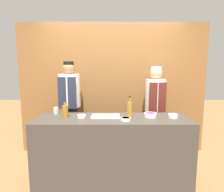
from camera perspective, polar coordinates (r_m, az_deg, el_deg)
ground_plane at (r=2.92m, az=0.01°, el=-24.42°), size 14.00×14.00×0.00m
cabinet_wall at (r=3.56m, az=-0.05°, el=2.19°), size 3.45×0.18×2.40m
counter at (r=2.70m, az=0.01°, el=-16.16°), size 2.07×0.63×0.92m
sauce_bowl_brown at (r=2.41m, az=3.99°, el=-6.96°), size 0.13×0.13×0.04m
sauce_bowl_white at (r=2.67m, az=17.91°, el=-5.72°), size 0.13×0.13×0.05m
sauce_bowl_purple at (r=2.63m, az=11.38°, el=-5.61°), size 0.17×0.17×0.06m
sauce_bowl_green at (r=2.58m, az=-9.43°, el=-6.05°), size 0.11×0.11×0.04m
cutting_board at (r=2.59m, az=-2.16°, el=-6.19°), size 0.38×0.20×0.02m
bottle_amber at (r=2.62m, az=-14.27°, el=-4.44°), size 0.08×0.08×0.23m
bottle_vinegar at (r=2.49m, az=5.22°, el=-4.20°), size 0.07×0.07×0.30m
cup_steel at (r=2.87m, az=-16.88°, el=-4.30°), size 0.07×0.07×0.10m
chef_left at (r=3.30m, az=-12.87°, el=-3.47°), size 0.36×0.36×1.70m
chef_right at (r=3.31m, az=12.77°, el=-4.09°), size 0.34×0.34×1.62m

